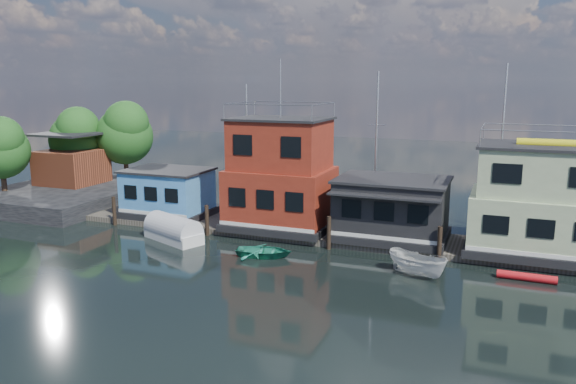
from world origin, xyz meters
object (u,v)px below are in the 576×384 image
at_px(tarp_runabout, 173,231).
at_px(motorboat, 417,264).
at_px(houseboat_dark, 392,209).
at_px(houseboat_green, 540,203).
at_px(dinghy_teal, 264,251).
at_px(houseboat_blue, 168,193).
at_px(houseboat_red, 281,176).
at_px(red_kayak, 527,277).

bearing_deg(tarp_runabout, motorboat, 19.26).
bearing_deg(houseboat_dark, houseboat_green, 0.12).
bearing_deg(houseboat_green, dinghy_teal, -159.87).
height_order(houseboat_blue, motorboat, houseboat_blue).
bearing_deg(houseboat_blue, motorboat, -16.30).
bearing_deg(motorboat, dinghy_teal, 114.99).
bearing_deg(houseboat_green, houseboat_dark, -179.88).
bearing_deg(houseboat_green, motorboat, -137.00).
xyz_separation_m(houseboat_red, houseboat_green, (17.00, 0.00, -0.55)).
relative_size(dinghy_teal, tarp_runabout, 0.70).
bearing_deg(dinghy_teal, houseboat_dark, -61.61).
xyz_separation_m(houseboat_green, red_kayak, (-0.60, -4.43, -3.32)).
bearing_deg(houseboat_blue, houseboat_dark, -0.06).
bearing_deg(red_kayak, motorboat, -164.09).
distance_m(houseboat_red, tarp_runabout, 8.40).
bearing_deg(houseboat_blue, houseboat_red, 0.00).
bearing_deg(dinghy_teal, houseboat_green, -81.83).
xyz_separation_m(dinghy_teal, red_kayak, (15.19, 1.36, -0.13)).
distance_m(houseboat_dark, tarp_runabout, 14.91).
xyz_separation_m(houseboat_red, houseboat_dark, (8.00, -0.02, -1.69)).
height_order(red_kayak, tarp_runabout, tarp_runabout).
bearing_deg(houseboat_blue, tarp_runabout, -53.92).
relative_size(houseboat_dark, dinghy_teal, 2.13).
relative_size(houseboat_dark, houseboat_green, 0.88).
height_order(houseboat_dark, tarp_runabout, houseboat_dark).
relative_size(houseboat_blue, houseboat_green, 0.76).
bearing_deg(houseboat_blue, houseboat_green, 0.00).
distance_m(houseboat_green, dinghy_teal, 17.12).
height_order(houseboat_red, tarp_runabout, houseboat_red).
height_order(houseboat_dark, motorboat, houseboat_dark).
distance_m(houseboat_red, dinghy_teal, 7.00).
xyz_separation_m(houseboat_blue, houseboat_green, (26.50, 0.00, 1.34)).
relative_size(houseboat_green, tarp_runabout, 1.68).
bearing_deg(red_kayak, houseboat_blue, 171.82).
xyz_separation_m(red_kayak, motorboat, (-5.72, -1.47, 0.50)).
bearing_deg(tarp_runabout, houseboat_green, 34.83).
distance_m(houseboat_blue, dinghy_teal, 12.31).
bearing_deg(houseboat_red, houseboat_blue, -180.00).
xyz_separation_m(houseboat_dark, red_kayak, (8.40, -4.41, -2.19)).
xyz_separation_m(houseboat_blue, houseboat_dark, (17.50, -0.02, 0.21)).
distance_m(dinghy_teal, red_kayak, 15.25).
bearing_deg(houseboat_dark, motorboat, -65.55).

